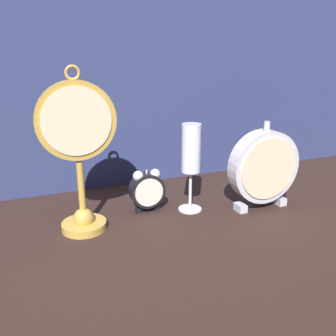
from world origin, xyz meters
name	(u,v)px	position (x,y,z in m)	size (l,w,h in m)	color
ground_plane	(182,232)	(0.00, 0.00, 0.00)	(4.00, 4.00, 0.00)	black
fabric_backdrop_drape	(133,76)	(0.00, 0.33, 0.30)	(1.61, 0.01, 0.60)	navy
pocket_watch_on_stand	(79,154)	(-0.19, 0.09, 0.17)	(0.16, 0.09, 0.34)	gold
alarm_clock_twin_bell	(147,189)	(-0.03, 0.12, 0.06)	(0.08, 0.03, 0.10)	black
mantel_clock_silver	(264,167)	(0.23, 0.04, 0.10)	(0.17, 0.04, 0.21)	silver
champagne_flute	(191,155)	(0.06, 0.10, 0.14)	(0.06, 0.06, 0.21)	silver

